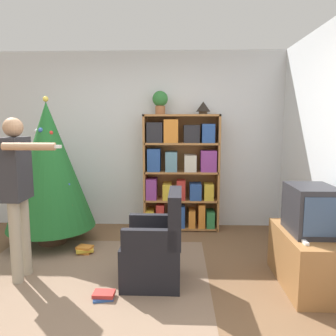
# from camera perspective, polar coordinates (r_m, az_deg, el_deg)

# --- Properties ---
(ground_plane) EXTENTS (14.00, 14.00, 0.00)m
(ground_plane) POSITION_cam_1_polar(r_m,az_deg,el_deg) (3.22, -9.11, -21.32)
(ground_plane) COLOR brown
(wall_back) EXTENTS (8.00, 0.10, 2.60)m
(wall_back) POSITION_cam_1_polar(r_m,az_deg,el_deg) (4.98, -4.59, 4.84)
(wall_back) COLOR silver
(wall_back) RESTS_ON ground_plane
(area_rug) EXTENTS (2.45, 2.14, 0.01)m
(area_rug) POSITION_cam_1_polar(r_m,az_deg,el_deg) (3.57, -13.99, -18.31)
(area_rug) COLOR #7F6651
(area_rug) RESTS_ON ground_plane
(bookshelf) EXTENTS (1.09, 0.32, 1.68)m
(bookshelf) POSITION_cam_1_polar(r_m,az_deg,el_deg) (4.76, 2.15, -0.98)
(bookshelf) COLOR #A8703D
(bookshelf) RESTS_ON ground_plane
(tv_stand) EXTENTS (0.51, 0.94, 0.53)m
(tv_stand) POSITION_cam_1_polar(r_m,az_deg,el_deg) (3.54, 23.18, -14.36)
(tv_stand) COLOR #996638
(tv_stand) RESTS_ON ground_plane
(television) EXTENTS (0.40, 0.51, 0.45)m
(television) POSITION_cam_1_polar(r_m,az_deg,el_deg) (3.39, 23.65, -6.65)
(television) COLOR #28282D
(television) RESTS_ON tv_stand
(game_remote) EXTENTS (0.04, 0.12, 0.02)m
(game_remote) POSITION_cam_1_polar(r_m,az_deg,el_deg) (3.14, 22.69, -11.80)
(game_remote) COLOR white
(game_remote) RESTS_ON tv_stand
(christmas_tree) EXTENTS (1.12, 1.12, 1.89)m
(christmas_tree) POSITION_cam_1_polar(r_m,az_deg,el_deg) (4.44, -20.02, 0.33)
(christmas_tree) COLOR #4C3323
(christmas_tree) RESTS_ON ground_plane
(armchair) EXTENTS (0.57, 0.56, 0.92)m
(armchair) POSITION_cam_1_polar(r_m,az_deg,el_deg) (3.31, -2.11, -14.20)
(armchair) COLOR black
(armchair) RESTS_ON ground_plane
(standing_person) EXTENTS (0.63, 0.48, 1.62)m
(standing_person) POSITION_cam_1_polar(r_m,az_deg,el_deg) (3.52, -24.70, -2.80)
(standing_person) COLOR #9E937F
(standing_person) RESTS_ON ground_plane
(potted_plant) EXTENTS (0.22, 0.22, 0.33)m
(potted_plant) POSITION_cam_1_polar(r_m,az_deg,el_deg) (4.73, -1.37, 11.62)
(potted_plant) COLOR #935B38
(potted_plant) RESTS_ON bookshelf
(table_lamp) EXTENTS (0.20, 0.20, 0.18)m
(table_lamp) POSITION_cam_1_polar(r_m,az_deg,el_deg) (4.73, 6.15, 10.50)
(table_lamp) COLOR #473828
(table_lamp) RESTS_ON bookshelf
(book_pile_near_tree) EXTENTS (0.24, 0.21, 0.09)m
(book_pile_near_tree) POSITION_cam_1_polar(r_m,az_deg,el_deg) (4.20, -14.27, -13.59)
(book_pile_near_tree) COLOR orange
(book_pile_near_tree) RESTS_ON ground_plane
(book_pile_by_chair) EXTENTS (0.21, 0.18, 0.06)m
(book_pile_by_chair) POSITION_cam_1_polar(r_m,az_deg,el_deg) (3.20, -11.15, -20.95)
(book_pile_by_chair) COLOR #284C93
(book_pile_by_chair) RESTS_ON ground_plane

